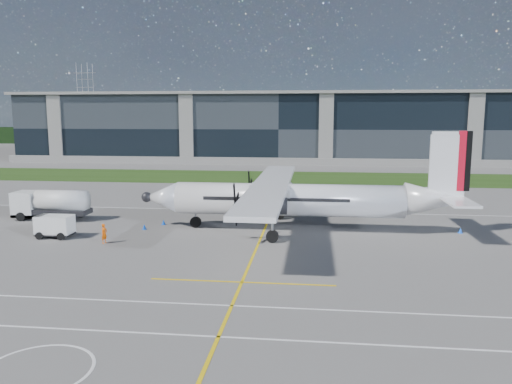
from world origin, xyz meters
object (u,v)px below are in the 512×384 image
(turboprop_aircraft, at_px, (301,181))
(baggage_tug, at_px, (55,227))
(safety_cone_tail, at_px, (460,230))
(safety_cone_nose_port, at_px, (144,227))
(safety_cone_nose_stbd, at_px, (164,222))
(ground_crew_person, at_px, (104,232))
(fuel_tanker_truck, at_px, (46,205))
(safety_cone_stbdwing, at_px, (284,199))
(pylon_west, at_px, (86,103))

(turboprop_aircraft, relative_size, baggage_tug, 9.52)
(baggage_tug, bearing_deg, safety_cone_tail, 9.07)
(safety_cone_nose_port, height_order, safety_cone_nose_stbd, same)
(turboprop_aircraft, distance_m, ground_crew_person, 17.79)
(baggage_tug, bearing_deg, safety_cone_nose_stbd, 37.46)
(turboprop_aircraft, relative_size, safety_cone_tail, 61.59)
(baggage_tug, height_order, safety_cone_nose_port, baggage_tug)
(ground_crew_person, distance_m, safety_cone_nose_stbd, 8.01)
(baggage_tug, distance_m, safety_cone_tail, 36.18)
(safety_cone_nose_port, xyz_separation_m, safety_cone_tail, (28.99, 1.85, 0.00))
(fuel_tanker_truck, bearing_deg, turboprop_aircraft, -4.43)
(turboprop_aircraft, bearing_deg, safety_cone_nose_stbd, 176.08)
(turboprop_aircraft, distance_m, safety_cone_stbdwing, 16.55)
(baggage_tug, bearing_deg, fuel_tanker_truck, 123.55)
(turboprop_aircraft, xyz_separation_m, safety_cone_nose_port, (-14.50, -1.29, -4.37))
(fuel_tanker_truck, height_order, safety_cone_nose_port, fuel_tanker_truck)
(ground_crew_person, height_order, safety_cone_nose_port, ground_crew_person)
(pylon_west, distance_m, fuel_tanker_truck, 152.12)
(safety_cone_tail, bearing_deg, baggage_tug, -170.93)
(pylon_west, distance_m, baggage_tug, 160.60)
(turboprop_aircraft, relative_size, ground_crew_person, 16.30)
(fuel_tanker_truck, distance_m, ground_crew_person, 13.06)
(safety_cone_nose_port, distance_m, safety_cone_nose_stbd, 2.50)
(safety_cone_tail, bearing_deg, fuel_tanker_truck, 177.94)
(safety_cone_stbdwing, xyz_separation_m, safety_cone_tail, (16.96, -15.21, 0.00))
(turboprop_aircraft, height_order, safety_cone_nose_port, turboprop_aircraft)
(turboprop_aircraft, relative_size, safety_cone_nose_stbd, 61.59)
(turboprop_aircraft, relative_size, safety_cone_nose_port, 61.59)
(safety_cone_stbdwing, bearing_deg, safety_cone_nose_stbd, -126.14)
(safety_cone_nose_port, height_order, safety_cone_tail, same)
(pylon_west, relative_size, fuel_tanker_truck, 3.70)
(turboprop_aircraft, bearing_deg, baggage_tug, -166.38)
(turboprop_aircraft, relative_size, fuel_tanker_truck, 3.80)
(turboprop_aircraft, distance_m, safety_cone_tail, 15.14)
(pylon_west, bearing_deg, safety_cone_nose_stbd, -62.48)
(ground_crew_person, distance_m, safety_cone_tail, 31.44)
(safety_cone_tail, bearing_deg, turboprop_aircraft, -177.80)
(safety_cone_stbdwing, bearing_deg, ground_crew_person, -121.46)
(pylon_west, height_order, turboprop_aircraft, pylon_west)
(safety_cone_stbdwing, bearing_deg, turboprop_aircraft, -81.09)
(fuel_tanker_truck, xyz_separation_m, safety_cone_nose_stbd, (12.65, -1.10, -1.27))
(pylon_west, relative_size, safety_cone_nose_stbd, 60.00)
(ground_crew_person, xyz_separation_m, safety_cone_stbdwing, (13.66, 22.32, -0.69))
(baggage_tug, bearing_deg, safety_cone_nose_port, 29.82)
(safety_cone_nose_stbd, relative_size, safety_cone_stbdwing, 1.00)
(safety_cone_nose_stbd, bearing_deg, ground_crew_person, -110.60)
(safety_cone_tail, bearing_deg, ground_crew_person, -166.92)
(baggage_tug, relative_size, ground_crew_person, 1.71)
(ground_crew_person, distance_m, safety_cone_nose_port, 5.55)
(pylon_west, height_order, ground_crew_person, pylon_west)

